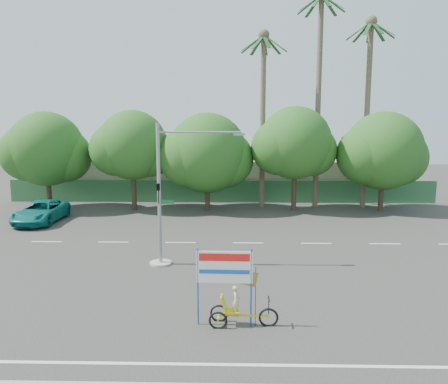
{
  "coord_description": "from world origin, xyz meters",
  "views": [
    {
      "loc": [
        1.16,
        -16.95,
        6.91
      ],
      "look_at": [
        0.65,
        5.03,
        3.5
      ],
      "focal_mm": 35.0,
      "sensor_mm": 36.0,
      "label": 1
    }
  ],
  "objects": [
    {
      "name": "ground",
      "position": [
        0.0,
        0.0,
        0.0
      ],
      "size": [
        120.0,
        120.0,
        0.0
      ],
      "primitive_type": "plane",
      "color": "#33302D",
      "rests_on": "ground"
    },
    {
      "name": "fence",
      "position": [
        0.0,
        21.5,
        1.0
      ],
      "size": [
        38.0,
        0.08,
        2.0
      ],
      "primitive_type": "cube",
      "color": "#336B3D",
      "rests_on": "ground"
    },
    {
      "name": "building_left",
      "position": [
        -10.0,
        26.0,
        2.0
      ],
      "size": [
        12.0,
        8.0,
        4.0
      ],
      "primitive_type": "cube",
      "color": "#B8AF92",
      "rests_on": "ground"
    },
    {
      "name": "building_right",
      "position": [
        8.0,
        26.0,
        1.8
      ],
      "size": [
        14.0,
        8.0,
        3.6
      ],
      "primitive_type": "cube",
      "color": "#B8AF92",
      "rests_on": "ground"
    },
    {
      "name": "tree_far_left",
      "position": [
        -14.05,
        18.0,
        4.76
      ],
      "size": [
        7.14,
        6.0,
        7.96
      ],
      "color": "#473828",
      "rests_on": "ground"
    },
    {
      "name": "tree_left",
      "position": [
        -7.05,
        18.0,
        5.06
      ],
      "size": [
        6.66,
        5.6,
        8.07
      ],
      "color": "#473828",
      "rests_on": "ground"
    },
    {
      "name": "tree_center",
      "position": [
        -1.05,
        18.0,
        4.47
      ],
      "size": [
        7.62,
        6.4,
        7.85
      ],
      "color": "#473828",
      "rests_on": "ground"
    },
    {
      "name": "tree_right",
      "position": [
        5.95,
        18.0,
        5.24
      ],
      "size": [
        6.9,
        5.8,
        8.36
      ],
      "color": "#473828",
      "rests_on": "ground"
    },
    {
      "name": "tree_far_right",
      "position": [
        12.95,
        18.0,
        4.64
      ],
      "size": [
        7.38,
        6.2,
        7.94
      ],
      "color": "#473828",
      "rests_on": "ground"
    },
    {
      "name": "palm_tall",
      "position": [
        8.0,
        19.5,
        10.46
      ],
      "size": [
        3.73,
        3.79,
        17.45
      ],
      "color": "#70604C",
      "rests_on": "ground"
    },
    {
      "name": "palm_mid",
      "position": [
        12.0,
        19.5,
        9.4
      ],
      "size": [
        3.73,
        3.79,
        15.45
      ],
      "color": "#70604C",
      "rests_on": "ground"
    },
    {
      "name": "palm_short",
      "position": [
        3.5,
        19.5,
        8.86
      ],
      "size": [
        3.73,
        3.79,
        14.45
      ],
      "color": "#70604C",
      "rests_on": "ground"
    },
    {
      "name": "traffic_signal",
      "position": [
        -2.2,
        3.98,
        2.92
      ],
      "size": [
        4.72,
        1.1,
        7.0
      ],
      "color": "gray",
      "rests_on": "ground"
    },
    {
      "name": "trike_billboard",
      "position": [
        1.11,
        -2.65,
        1.12
      ],
      "size": [
        2.84,
        0.67,
        2.79
      ],
      "rotation": [
        0.0,
        0.0,
        -0.03
      ],
      "color": "black",
      "rests_on": "ground"
    },
    {
      "name": "pickup_truck",
      "position": [
        -12.58,
        13.15,
        0.77
      ],
      "size": [
        2.57,
        5.52,
        1.53
      ],
      "primitive_type": "imported",
      "rotation": [
        0.0,
        0.0,
        0.0
      ],
      "color": "#107572",
      "rests_on": "ground"
    }
  ]
}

